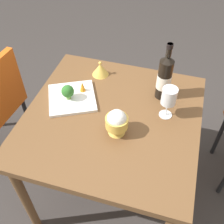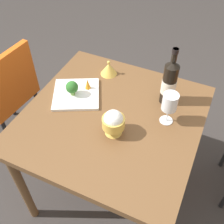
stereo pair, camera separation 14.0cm
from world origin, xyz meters
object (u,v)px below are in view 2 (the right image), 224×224
Objects in this scene: carrot_garnish_left at (88,84)px; rice_bowl at (113,122)px; chair_by_wall at (8,91)px; serving_plate at (76,94)px; wine_glass at (170,103)px; broccoli_floret at (72,87)px; wine_bottle at (169,82)px; rice_bowl_lid at (109,69)px.

rice_bowl is at bearing 49.34° from carrot_garnish_left.
chair_by_wall is 0.64m from serving_plate.
serving_plate is at bearing -87.26° from wine_glass.
wine_glass is 0.53× the size of serving_plate.
wine_glass is 0.48m from carrot_garnish_left.
wine_glass is 0.53m from broccoli_floret.
wine_glass is at bearing 92.74° from serving_plate.
serving_plate is (0.04, 0.59, 0.23)m from chair_by_wall.
broccoli_floret is (0.04, -0.52, -0.06)m from wine_glass.
chair_by_wall is at bearing -95.62° from broccoli_floret.
wine_glass reaches higher than broccoli_floret.
wine_glass is 0.53m from serving_plate.
carrot_garnish_left is (-0.04, -0.47, -0.08)m from wine_glass.
wine_bottle is 5.40× the size of carrot_garnish_left.
wine_bottle reaches higher than carrot_garnish_left.
rice_bowl_lid is (-0.21, 0.68, 0.26)m from chair_by_wall.
wine_bottle is at bearing 110.69° from broccoli_floret.
serving_plate is 0.09m from carrot_garnish_left.
rice_bowl reaches higher than broccoli_floret.
carrot_garnish_left is at bearing 148.39° from serving_plate.
wine_bottle reaches higher than chair_by_wall.
chair_by_wall is at bearing -90.87° from wine_glass.
wine_bottle is at bearing 103.16° from carrot_garnish_left.
wine_bottle reaches higher than broccoli_floret.
wine_glass is 0.49m from rice_bowl_lid.
wine_glass reaches higher than rice_bowl.
serving_plate is at bearing 145.11° from broccoli_floret.
wine_glass reaches higher than chair_by_wall.
rice_bowl_lid is at bearing -117.71° from wine_glass.
broccoli_floret reaches higher than serving_plate.
wine_glass is at bearing 62.29° from rice_bowl_lid.
wine_glass is at bearing 94.43° from broccoli_floret.
wine_glass is 1.26× the size of rice_bowl.
rice_bowl_lid is 0.30× the size of serving_plate.
rice_bowl is at bearing -97.95° from chair_by_wall.
wine_bottle reaches higher than wine_glass.
broccoli_floret is (0.27, -0.09, 0.03)m from rice_bowl_lid.
broccoli_floret is at bearing -19.52° from rice_bowl_lid.
broccoli_floret is at bearing -34.89° from serving_plate.
rice_bowl is (0.32, -0.17, -0.06)m from wine_bottle.
serving_plate is at bearing -70.58° from wine_bottle.
rice_bowl is 1.42× the size of rice_bowl_lid.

